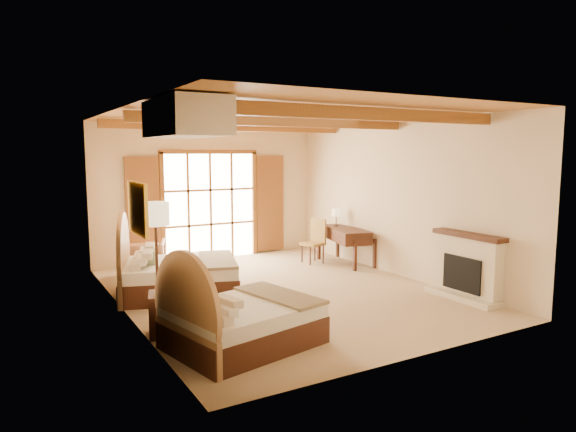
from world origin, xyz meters
TOP-DOWN VIEW (x-y plane):
  - floor at (0.00, 0.00)m, footprint 7.00×7.00m
  - wall_back at (0.00, 3.50)m, footprint 5.50×0.00m
  - wall_left at (-2.75, 0.00)m, footprint 0.00×7.00m
  - wall_right at (2.75, 0.00)m, footprint 0.00×7.00m
  - ceiling at (0.00, 0.00)m, footprint 7.00×7.00m
  - ceiling_beams at (0.00, 0.00)m, footprint 5.39×4.60m
  - french_doors at (0.00, 3.44)m, footprint 3.95×0.08m
  - fireplace at (2.60, -2.00)m, footprint 0.46×1.40m
  - painting at (-2.70, -0.75)m, footprint 0.06×0.95m
  - canopy_valance at (-2.40, -2.00)m, footprint 0.70×1.40m
  - bed_near at (-1.83, -2.07)m, footprint 2.11×1.74m
  - bed_far at (-1.82, 0.70)m, footprint 2.43×2.05m
  - nightstand at (-2.45, -1.16)m, footprint 0.61×0.61m
  - floor_lamp at (-2.50, -0.87)m, footprint 0.39×0.39m
  - armchair at (-1.87, 2.38)m, footprint 1.03×1.05m
  - ottoman at (-1.04, 2.12)m, footprint 0.66×0.66m
  - desk at (2.46, 1.35)m, footprint 1.00×1.63m
  - desk_chair at (1.86, 1.78)m, footprint 0.56×0.55m
  - desk_lamp at (2.47, 1.76)m, footprint 0.20×0.20m

SIDE VIEW (x-z plane):
  - floor at x=0.00m, z-range 0.00..0.00m
  - ottoman at x=-1.04m, z-range 0.00..0.42m
  - nightstand at x=-2.45m, z-range 0.00..0.59m
  - desk_chair at x=1.86m, z-range -0.19..0.82m
  - bed_near at x=-1.83m, z-range -0.24..0.97m
  - armchair at x=-1.87m, z-range 0.00..0.75m
  - bed_far at x=-1.82m, z-range -0.26..1.06m
  - desk at x=2.46m, z-range 0.03..0.85m
  - fireplace at x=2.60m, z-range -0.07..1.09m
  - desk_lamp at x=2.47m, z-range 0.92..1.32m
  - french_doors at x=0.00m, z-range -0.05..2.55m
  - floor_lamp at x=-2.50m, z-range 0.64..2.49m
  - wall_back at x=0.00m, z-range -1.15..4.35m
  - wall_left at x=-2.75m, z-range -1.90..5.10m
  - wall_right at x=2.75m, z-range -1.90..5.10m
  - painting at x=-2.70m, z-range 1.38..2.12m
  - canopy_valance at x=-2.40m, z-range 2.73..3.18m
  - ceiling_beams at x=0.00m, z-range 2.99..3.17m
  - ceiling at x=0.00m, z-range 3.20..3.20m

